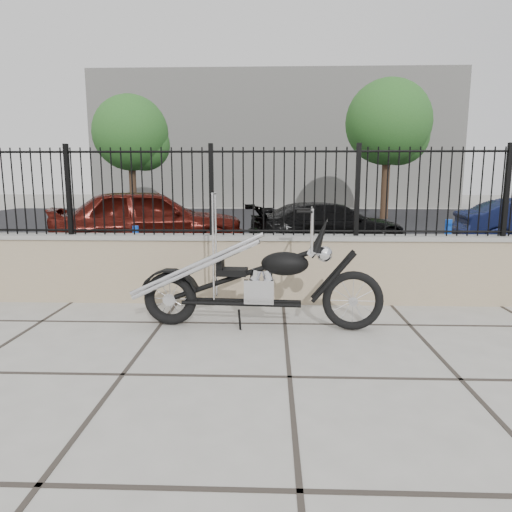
% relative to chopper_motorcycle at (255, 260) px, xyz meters
% --- Properties ---
extents(ground_plane, '(90.00, 90.00, 0.00)m').
position_rel_chopper_motorcycle_xyz_m(ground_plane, '(0.36, -1.37, -0.81)').
color(ground_plane, '#99968E').
rests_on(ground_plane, ground).
extents(parking_lot, '(30.00, 30.00, 0.00)m').
position_rel_chopper_motorcycle_xyz_m(parking_lot, '(0.36, 11.13, -0.81)').
color(parking_lot, black).
rests_on(parking_lot, ground).
extents(retaining_wall, '(14.00, 0.36, 0.96)m').
position_rel_chopper_motorcycle_xyz_m(retaining_wall, '(0.36, 1.13, -0.33)').
color(retaining_wall, gray).
rests_on(retaining_wall, ground_plane).
extents(iron_fence, '(14.00, 0.08, 1.20)m').
position_rel_chopper_motorcycle_xyz_m(iron_fence, '(0.36, 1.13, 0.75)').
color(iron_fence, black).
rests_on(iron_fence, retaining_wall).
extents(background_building, '(22.00, 6.00, 8.00)m').
position_rel_chopper_motorcycle_xyz_m(background_building, '(0.36, 25.13, 3.19)').
color(background_building, beige).
rests_on(background_building, ground_plane).
extents(chopper_motorcycle, '(2.71, 0.65, 1.61)m').
position_rel_chopper_motorcycle_xyz_m(chopper_motorcycle, '(0.00, 0.00, 0.00)').
color(chopper_motorcycle, black).
rests_on(chopper_motorcycle, ground_plane).
extents(car_red, '(4.82, 3.12, 1.53)m').
position_rel_chopper_motorcycle_xyz_m(car_red, '(-2.71, 5.53, -0.04)').
color(car_red, '#3F0D09').
rests_on(car_red, parking_lot).
extents(car_black, '(4.31, 2.84, 1.16)m').
position_rel_chopper_motorcycle_xyz_m(car_black, '(1.62, 6.12, -0.23)').
color(car_black, black).
rests_on(car_black, parking_lot).
extents(bollard_a, '(0.13, 0.13, 0.90)m').
position_rel_chopper_motorcycle_xyz_m(bollard_a, '(-2.26, 2.89, -0.36)').
color(bollard_a, blue).
rests_on(bollard_a, ground_plane).
extents(bollard_b, '(0.16, 0.16, 1.00)m').
position_rel_chopper_motorcycle_xyz_m(bollard_b, '(3.42, 3.22, -0.30)').
color(bollard_b, '#0B39A9').
rests_on(bollard_b, ground_plane).
extents(tree_left, '(3.22, 3.22, 5.43)m').
position_rel_chopper_motorcycle_xyz_m(tree_left, '(-5.90, 14.81, 3.00)').
color(tree_left, '#382619').
rests_on(tree_left, ground_plane).
extents(tree_right, '(3.58, 3.58, 6.04)m').
position_rel_chopper_motorcycle_xyz_m(tree_right, '(5.07, 14.85, 3.42)').
color(tree_right, '#382619').
rests_on(tree_right, ground_plane).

